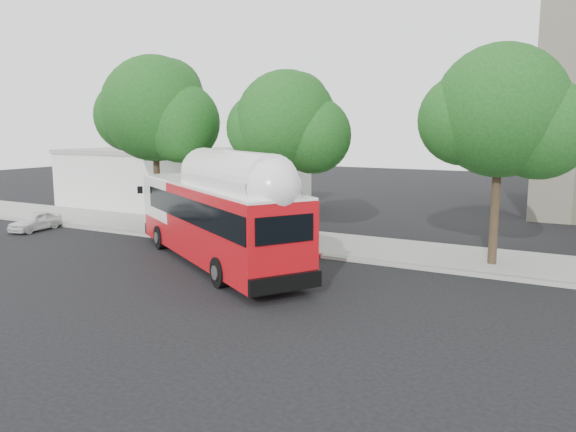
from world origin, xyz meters
name	(u,v)px	position (x,y,z in m)	size (l,w,h in m)	color
ground	(237,272)	(0.00, 0.00, 0.00)	(120.00, 120.00, 0.00)	black
sidewalk	(308,242)	(0.00, 6.50, 0.07)	(60.00, 5.00, 0.15)	gray
curb_strip	(283,251)	(0.00, 3.90, 0.07)	(60.00, 0.30, 0.15)	gray
red_curb_segment	(230,245)	(-3.00, 3.90, 0.08)	(10.00, 0.32, 0.16)	maroon
street_tree_left	(162,113)	(-8.53, 5.56, 6.60)	(6.67, 5.80, 9.74)	#2D2116
street_tree_mid	(294,126)	(-0.59, 6.06, 5.91)	(5.75, 5.00, 8.62)	#2D2116
street_tree_right	(512,116)	(9.44, 5.86, 6.26)	(6.21, 5.40, 9.18)	#2D2116
low_commercial_bldg	(184,178)	(-14.00, 14.00, 2.15)	(16.20, 10.20, 4.25)	silver
transit_bus	(216,222)	(-1.50, 0.67, 1.85)	(12.54, 9.11, 3.96)	red
parked_car	(35,221)	(-15.25, 2.23, 0.54)	(3.19, 1.28, 1.09)	silver
signal_pole	(205,202)	(-5.02, 4.58, 2.00)	(0.11, 0.37, 3.91)	#AF1612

